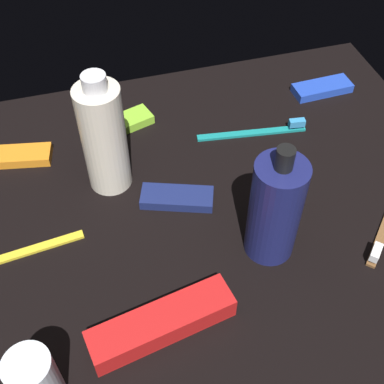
# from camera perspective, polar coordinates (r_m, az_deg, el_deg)

# --- Properties ---
(ground_plane) EXTENTS (0.84, 0.64, 0.01)m
(ground_plane) POSITION_cam_1_polar(r_m,az_deg,el_deg) (0.74, 0.00, -1.85)
(ground_plane) COLOR black
(lotion_bottle) EXTENTS (0.07, 0.07, 0.18)m
(lotion_bottle) POSITION_cam_1_polar(r_m,az_deg,el_deg) (0.64, 9.32, -1.93)
(lotion_bottle) COLOR navy
(lotion_bottle) RESTS_ON ground_plane
(bodywash_bottle) EXTENTS (0.06, 0.06, 0.19)m
(bodywash_bottle) POSITION_cam_1_polar(r_m,az_deg,el_deg) (0.71, -9.88, 6.05)
(bodywash_bottle) COLOR silver
(bodywash_bottle) RESTS_ON ground_plane
(deodorant_stick) EXTENTS (0.05, 0.05, 0.09)m
(deodorant_stick) POSITION_cam_1_polar(r_m,az_deg,el_deg) (0.58, -17.19, -19.65)
(deodorant_stick) COLOR silver
(deodorant_stick) RESTS_ON ground_plane
(toothbrush_teal) EXTENTS (0.18, 0.04, 0.02)m
(toothbrush_teal) POSITION_cam_1_polar(r_m,az_deg,el_deg) (0.84, 7.47, 6.85)
(toothbrush_teal) COLOR teal
(toothbrush_teal) RESTS_ON ground_plane
(toothbrush_yellow) EXTENTS (0.18, 0.03, 0.02)m
(toothbrush_yellow) POSITION_cam_1_polar(r_m,az_deg,el_deg) (0.72, -20.03, -6.73)
(toothbrush_yellow) COLOR yellow
(toothbrush_yellow) RESTS_ON ground_plane
(toothpaste_box_red) EXTENTS (0.18, 0.07, 0.03)m
(toothpaste_box_red) POSITION_cam_1_polar(r_m,az_deg,el_deg) (0.61, -3.41, -14.50)
(toothpaste_box_red) COLOR red
(toothpaste_box_red) RESTS_ON ground_plane
(snack_bar_orange) EXTENTS (0.11, 0.06, 0.01)m
(snack_bar_orange) POSITION_cam_1_polar(r_m,az_deg,el_deg) (0.84, -19.05, 3.85)
(snack_bar_orange) COLOR orange
(snack_bar_orange) RESTS_ON ground_plane
(snack_bar_lime) EXTENTS (0.11, 0.07, 0.01)m
(snack_bar_lime) POSITION_cam_1_polar(r_m,az_deg,el_deg) (0.85, -7.96, 7.57)
(snack_bar_lime) COLOR #8CD133
(snack_bar_lime) RESTS_ON ground_plane
(snack_bar_blue) EXTENTS (0.11, 0.04, 0.01)m
(snack_bar_blue) POSITION_cam_1_polar(r_m,az_deg,el_deg) (0.95, 14.42, 11.25)
(snack_bar_blue) COLOR blue
(snack_bar_blue) RESTS_ON ground_plane
(snack_bar_navy) EXTENTS (0.11, 0.07, 0.01)m
(snack_bar_navy) POSITION_cam_1_polar(r_m,az_deg,el_deg) (0.73, -1.69, -0.64)
(snack_bar_navy) COLOR navy
(snack_bar_navy) RESTS_ON ground_plane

